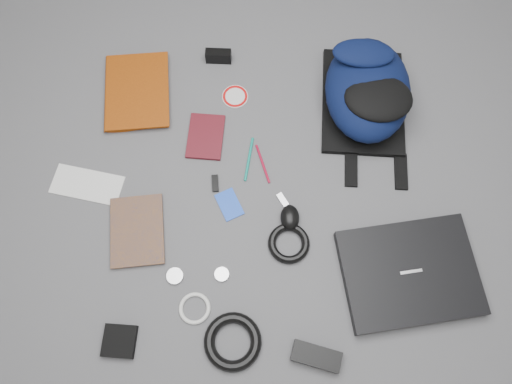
{
  "coord_description": "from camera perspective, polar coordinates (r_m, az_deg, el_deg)",
  "views": [
    {
      "loc": [
        -0.05,
        -0.53,
        1.49
      ],
      "look_at": [
        0.0,
        0.0,
        0.02
      ],
      "focal_mm": 35.0,
      "sensor_mm": 36.0,
      "label": 1
    }
  ],
  "objects": [
    {
      "name": "pen_red",
      "position": [
        1.62,
        0.78,
        3.25
      ],
      "size": [
        0.04,
        0.14,
        0.01
      ],
      "primitive_type": "cylinder",
      "rotation": [
        1.57,
        0.0,
        0.2
      ],
      "color": "maroon",
      "rests_on": "ground"
    },
    {
      "name": "id_badge",
      "position": [
        1.57,
        -3.07,
        -1.43
      ],
      "size": [
        0.09,
        0.11,
        0.0
      ],
      "primitive_type": "cube",
      "rotation": [
        0.0,
        0.0,
        0.34
      ],
      "color": "blue",
      "rests_on": "ground"
    },
    {
      "name": "power_cord_coil",
      "position": [
        1.48,
        -2.68,
        -16.71
      ],
      "size": [
        0.19,
        0.19,
        0.03
      ],
      "primitive_type": "torus",
      "rotation": [
        0.0,
        0.0,
        -0.16
      ],
      "color": "black",
      "rests_on": "ground"
    },
    {
      "name": "pouch",
      "position": [
        1.53,
        -15.34,
        -16.11
      ],
      "size": [
        0.11,
        0.11,
        0.02
      ],
      "primitive_type": "cube",
      "rotation": [
        0.0,
        0.0,
        -0.18
      ],
      "color": "black",
      "rests_on": "ground"
    },
    {
      "name": "mouse",
      "position": [
        1.54,
        3.89,
        -2.94
      ],
      "size": [
        0.07,
        0.09,
        0.04
      ],
      "primitive_type": "ellipsoid",
      "rotation": [
        0.0,
        0.0,
        -0.1
      ],
      "color": "black",
      "rests_on": "ground"
    },
    {
      "name": "comic_book",
      "position": [
        1.6,
        -16.29,
        -4.58
      ],
      "size": [
        0.16,
        0.22,
        0.02
      ],
      "primitive_type": "imported",
      "rotation": [
        0.0,
        0.0,
        -0.0
      ],
      "color": "#AF640C",
      "rests_on": "ground"
    },
    {
      "name": "headphone_left",
      "position": [
        1.53,
        -9.25,
        -9.46
      ],
      "size": [
        0.05,
        0.05,
        0.01
      ],
      "primitive_type": "cylinder",
      "rotation": [
        0.0,
        0.0,
        0.09
      ],
      "color": "#A7A7A9",
      "rests_on": "ground"
    },
    {
      "name": "backpack",
      "position": [
        1.68,
        12.63,
        11.38
      ],
      "size": [
        0.36,
        0.47,
        0.18
      ],
      "primitive_type": null,
      "rotation": [
        0.0,
        0.0,
        -0.17
      ],
      "color": "black",
      "rests_on": "ground"
    },
    {
      "name": "dvd_case",
      "position": [
        1.66,
        -5.78,
        6.32
      ],
      "size": [
        0.14,
        0.18,
        0.01
      ],
      "primitive_type": "cube",
      "rotation": [
        0.0,
        0.0,
        -0.18
      ],
      "color": "#410C13",
      "rests_on": "ground"
    },
    {
      "name": "power_brick",
      "position": [
        1.48,
        6.9,
        -18.15
      ],
      "size": [
        0.15,
        0.11,
        0.03
      ],
      "primitive_type": "cube",
      "rotation": [
        0.0,
        0.0,
        -0.38
      ],
      "color": "black",
      "rests_on": "ground"
    },
    {
      "name": "ground",
      "position": [
        1.58,
        0.0,
        -0.25
      ],
      "size": [
        4.0,
        4.0,
        0.0
      ],
      "primitive_type": "plane",
      "color": "#4F4F51",
      "rests_on": "ground"
    },
    {
      "name": "cable_coil",
      "position": [
        1.53,
        3.77,
        -5.87
      ],
      "size": [
        0.13,
        0.13,
        0.02
      ],
      "primitive_type": "torus",
      "rotation": [
        0.0,
        0.0,
        0.0
      ],
      "color": "black",
      "rests_on": "ground"
    },
    {
      "name": "pen_teal",
      "position": [
        1.62,
        -0.81,
        3.79
      ],
      "size": [
        0.05,
        0.15,
        0.01
      ],
      "primitive_type": "cylinder",
      "rotation": [
        1.57,
        0.0,
        -0.26
      ],
      "color": "#0E8271",
      "rests_on": "ground"
    },
    {
      "name": "usb_black",
      "position": [
        1.59,
        -4.69,
        1.0
      ],
      "size": [
        0.02,
        0.06,
        0.01
      ],
      "primitive_type": "cube",
      "rotation": [
        0.0,
        0.0,
        -0.02
      ],
      "color": "black",
      "rests_on": "ground"
    },
    {
      "name": "sticker_disc",
      "position": [
        1.73,
        -2.4,
        10.85
      ],
      "size": [
        0.11,
        0.11,
        0.0
      ],
      "primitive_type": "cylinder",
      "rotation": [
        0.0,
        0.0,
        -0.23
      ],
      "color": "silver",
      "rests_on": "ground"
    },
    {
      "name": "compact_camera",
      "position": [
        1.8,
        -4.31,
        15.23
      ],
      "size": [
        0.09,
        0.04,
        0.05
      ],
      "primitive_type": "cube",
      "rotation": [
        0.0,
        0.0,
        -0.15
      ],
      "color": "black",
      "rests_on": "ground"
    },
    {
      "name": "headphone_right",
      "position": [
        1.51,
        -3.93,
        -9.37
      ],
      "size": [
        0.05,
        0.05,
        0.01
      ],
      "primitive_type": "cylinder",
      "rotation": [
        0.0,
        0.0,
        0.24
      ],
      "color": "silver",
      "rests_on": "ground"
    },
    {
      "name": "laptop",
      "position": [
        1.56,
        17.11,
        -8.83
      ],
      "size": [
        0.4,
        0.32,
        0.04
      ],
      "primitive_type": "cube",
      "rotation": [
        0.0,
        0.0,
        0.04
      ],
      "color": "black",
      "rests_on": "ground"
    },
    {
      "name": "usb_silver",
      "position": [
        1.57,
        3.05,
        -0.91
      ],
      "size": [
        0.04,
        0.05,
        0.01
      ],
      "primitive_type": "cube",
      "rotation": [
        0.0,
        0.0,
        0.43
      ],
      "color": "#AFAFB1",
      "rests_on": "ground"
    },
    {
      "name": "envelope",
      "position": [
        1.68,
        -18.74,
        0.8
      ],
      "size": [
        0.24,
        0.17,
        0.0
      ],
      "primitive_type": "cube",
      "rotation": [
        0.0,
        0.0,
        -0.31
      ],
      "color": "silver",
      "rests_on": "ground"
    },
    {
      "name": "textbook_red",
      "position": [
        1.8,
        -16.88,
        10.67
      ],
      "size": [
        0.22,
        0.3,
        0.03
      ],
      "primitive_type": "imported",
      "rotation": [
        0.0,
        0.0,
        -0.02
      ],
      "color": "#752D06",
      "rests_on": "ground"
    },
    {
      "name": "white_cable_coil",
      "position": [
        1.5,
        -7.02,
        -13.06
      ],
      "size": [
        0.11,
        0.11,
        0.01
      ],
      "primitive_type": "torus",
      "rotation": [
        0.0,
        0.0,
        -0.19
      ],
      "color": "silver",
      "rests_on": "ground"
    }
  ]
}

